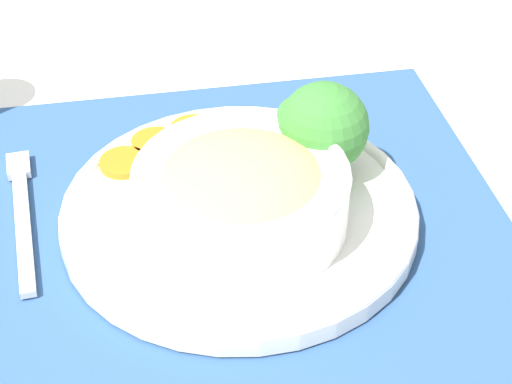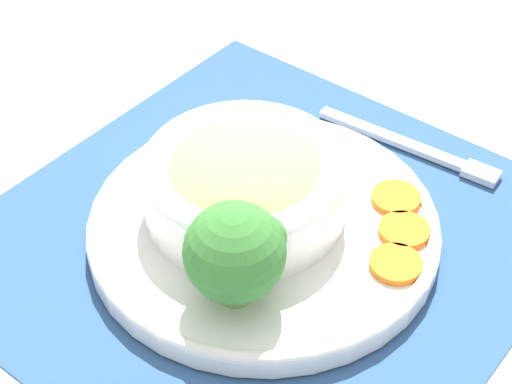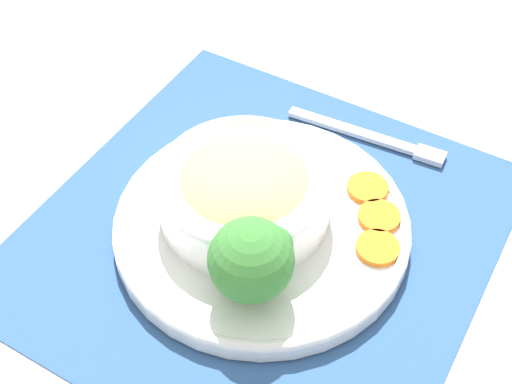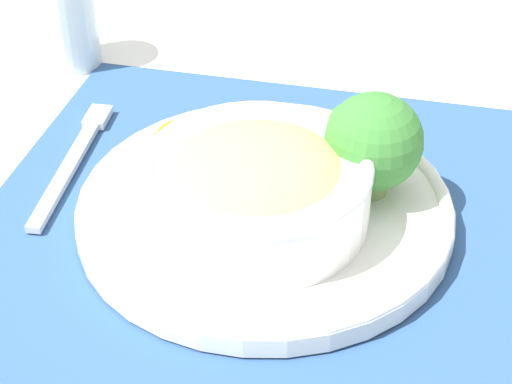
% 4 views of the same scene
% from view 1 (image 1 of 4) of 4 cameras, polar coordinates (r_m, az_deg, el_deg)
% --- Properties ---
extents(ground_plane, '(4.00, 4.00, 0.00)m').
position_cam_1_polar(ground_plane, '(0.71, -1.10, -2.21)').
color(ground_plane, white).
extents(placemat, '(0.47, 0.46, 0.00)m').
position_cam_1_polar(placemat, '(0.71, -1.11, -2.09)').
color(placemat, '#2D5184').
rests_on(placemat, ground_plane).
extents(plate, '(0.29, 0.29, 0.02)m').
position_cam_1_polar(plate, '(0.70, -1.12, -1.26)').
color(plate, white).
rests_on(plate, placemat).
extents(bowl, '(0.17, 0.17, 0.06)m').
position_cam_1_polar(bowl, '(0.66, -1.37, 0.04)').
color(bowl, white).
rests_on(bowl, plate).
extents(broccoli_floret, '(0.08, 0.08, 0.08)m').
position_cam_1_polar(broccoli_floret, '(0.71, 4.47, 4.33)').
color(broccoli_floret, '#759E51').
rests_on(broccoli_floret, plate).
extents(carrot_slice_near, '(0.04, 0.04, 0.01)m').
position_cam_1_polar(carrot_slice_near, '(0.78, -4.21, 4.18)').
color(carrot_slice_near, orange).
rests_on(carrot_slice_near, plate).
extents(carrot_slice_middle, '(0.04, 0.04, 0.01)m').
position_cam_1_polar(carrot_slice_middle, '(0.77, -6.75, 3.30)').
color(carrot_slice_middle, orange).
rests_on(carrot_slice_middle, plate).
extents(carrot_slice_far, '(0.04, 0.04, 0.01)m').
position_cam_1_polar(carrot_slice_far, '(0.75, -8.81, 1.94)').
color(carrot_slice_far, orange).
rests_on(carrot_slice_far, plate).
extents(fork, '(0.04, 0.18, 0.01)m').
position_cam_1_polar(fork, '(0.74, -15.36, -0.80)').
color(fork, silver).
rests_on(fork, placemat).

